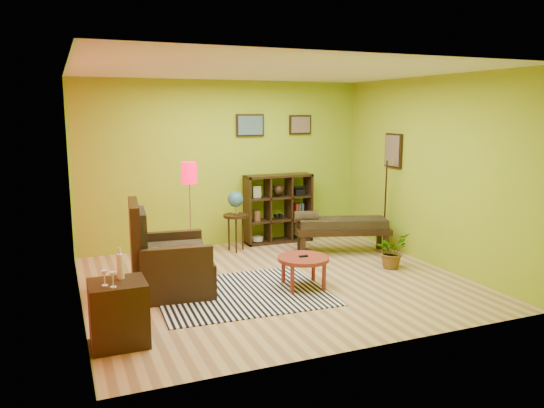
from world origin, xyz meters
name	(u,v)px	position (x,y,z in m)	size (l,w,h in m)	color
ground	(276,281)	(0.00, 0.00, 0.00)	(5.00, 5.00, 0.00)	tan
room_shell	(269,149)	(-0.09, 0.01, 1.80)	(5.04, 4.54, 2.82)	#92B31F
zebra_rug	(242,293)	(-0.59, -0.29, 0.01)	(2.12, 1.69, 0.01)	white
coffee_table	(303,261)	(0.24, -0.37, 0.36)	(0.68, 0.68, 0.43)	maroon
armchair	(166,265)	(-1.46, 0.11, 0.36)	(1.08, 1.08, 1.19)	black
side_cabinet	(119,313)	(-2.20, -1.24, 0.33)	(0.54, 0.50, 0.96)	black
floor_lamp	(189,182)	(-0.88, 1.18, 1.26)	(0.23, 0.23, 1.56)	silver
globe_table	(236,206)	(0.00, 1.71, 0.76)	(0.41, 0.41, 1.00)	black
cube_shelf	(279,208)	(0.91, 2.03, 0.60)	(1.20, 0.35, 1.20)	black
bench	(340,226)	(1.53, 0.96, 0.45)	(1.61, 1.00, 0.70)	black
potted_plant	(391,254)	(1.83, -0.07, 0.20)	(0.47, 0.52, 0.41)	#26661E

